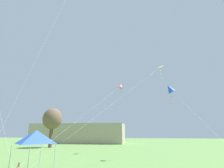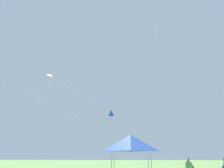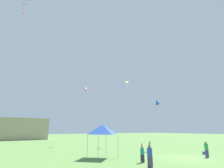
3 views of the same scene
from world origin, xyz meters
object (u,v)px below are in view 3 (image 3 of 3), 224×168
(kite_pink_diamond_2, at_px, (86,88))
(kite_blue_diamond_3, at_px, (157,102))
(person_blue_shirt, at_px, (150,155))
(kite_yellow_delta_4, at_px, (127,83))
(festival_tent, at_px, (103,129))
(person_green_shirt, at_px, (206,149))
(person_teal_shirt, at_px, (142,153))
(cooler_box, at_px, (205,153))

(kite_pink_diamond_2, height_order, kite_blue_diamond_3, kite_pink_diamond_2)
(person_blue_shirt, bearing_deg, kite_yellow_delta_4, 85.87)
(festival_tent, relative_size, kite_blue_diamond_3, 0.35)
(festival_tent, bearing_deg, person_blue_shirt, -82.79)
(person_green_shirt, height_order, kite_pink_diamond_2, kite_pink_diamond_2)
(person_blue_shirt, xyz_separation_m, person_teal_shirt, (1.00, 2.03, -0.16))
(kite_pink_diamond_2, bearing_deg, person_green_shirt, -79.54)
(kite_pink_diamond_2, xyz_separation_m, kite_blue_diamond_3, (6.40, -15.77, -4.70))
(cooler_box, bearing_deg, person_teal_shirt, 178.92)
(person_blue_shirt, height_order, person_teal_shirt, person_blue_shirt)
(person_green_shirt, height_order, kite_yellow_delta_4, kite_yellow_delta_4)
(person_blue_shirt, height_order, kite_yellow_delta_4, kite_yellow_delta_4)
(cooler_box, distance_m, person_teal_shirt, 10.80)
(cooler_box, distance_m, kite_yellow_delta_4, 20.84)
(person_green_shirt, bearing_deg, cooler_box, 123.82)
(person_green_shirt, bearing_deg, festival_tent, -121.99)
(festival_tent, relative_size, kite_yellow_delta_4, 0.21)
(person_blue_shirt, xyz_separation_m, kite_blue_diamond_3, (11.47, 9.13, 6.69))
(person_green_shirt, height_order, person_blue_shirt, person_blue_shirt)
(person_blue_shirt, distance_m, person_teal_shirt, 2.27)
(kite_blue_diamond_3, bearing_deg, person_green_shirt, -101.99)
(festival_tent, relative_size, person_blue_shirt, 1.76)
(festival_tent, xyz_separation_m, person_teal_shirt, (1.85, -4.67, -2.29))
(person_blue_shirt, relative_size, kite_pink_diamond_2, 0.08)
(kite_yellow_delta_4, bearing_deg, kite_blue_diamond_3, -92.78)
(festival_tent, xyz_separation_m, kite_yellow_delta_4, (12.75, 11.33, 10.14))
(person_blue_shirt, distance_m, kite_yellow_delta_4, 24.85)
(cooler_box, xyz_separation_m, person_blue_shirt, (-11.78, -1.83, 0.84))
(kite_blue_diamond_3, bearing_deg, person_blue_shirt, -141.49)
(kite_pink_diamond_2, distance_m, kite_yellow_delta_4, 9.73)
(person_green_shirt, bearing_deg, kite_yellow_delta_4, 171.95)
(person_blue_shirt, distance_m, kite_pink_diamond_2, 27.85)
(kite_yellow_delta_4, bearing_deg, cooler_box, -90.44)
(cooler_box, bearing_deg, festival_tent, 158.90)
(festival_tent, xyz_separation_m, kite_pink_diamond_2, (5.92, 18.20, 9.26))
(festival_tent, distance_m, kite_yellow_delta_4, 19.84)
(cooler_box, xyz_separation_m, kite_yellow_delta_4, (0.12, 16.20, 13.11))
(kite_blue_diamond_3, distance_m, kite_yellow_delta_4, 10.52)
(person_green_shirt, height_order, person_teal_shirt, person_teal_shirt)
(person_teal_shirt, bearing_deg, kite_pink_diamond_2, 13.51)
(person_green_shirt, bearing_deg, kite_pink_diamond_2, -170.19)
(kite_blue_diamond_3, height_order, kite_yellow_delta_4, kite_yellow_delta_4)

